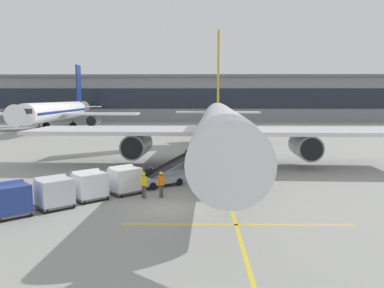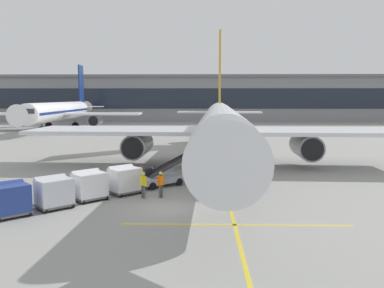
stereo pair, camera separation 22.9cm
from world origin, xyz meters
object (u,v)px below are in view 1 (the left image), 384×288
Objects in this scene: parked_airplane at (220,126)px; belt_loader at (163,175)px; ground_crew_by_carts at (161,183)px; baggage_cart_fourth at (10,199)px; baggage_cart_third at (54,192)px; safety_cone_engine_keepout at (143,170)px; safety_cone_wingtip at (140,169)px; baggage_cart_second at (90,185)px; ground_crew_by_loader at (144,183)px; distant_airplane at (58,112)px; baggage_cart_lead at (125,179)px.

parked_airplane is 10.74m from belt_loader.
baggage_cart_fourth is at bearing -151.22° from ground_crew_by_carts.
baggage_cart_third is at bearing -156.36° from ground_crew_by_carts.
belt_loader reaches higher than safety_cone_engine_keepout.
ground_crew_by_carts is 2.18× the size of safety_cone_engine_keepout.
baggage_cart_third is 11.60m from safety_cone_wingtip.
baggage_cart_third is at bearing -128.77° from baggage_cart_second.
safety_cone_engine_keepout is at bearing 64.87° from baggage_cart_fourth.
parked_airplane reaches higher than ground_crew_by_loader.
distant_airplane reaches higher than safety_cone_wingtip.
safety_cone_wingtip is 52.14m from distant_airplane.
safety_cone_engine_keepout is (0.31, 6.64, -0.61)m from baggage_cart_lead.
baggage_cart_third is 60.95m from distant_airplane.
safety_cone_engine_keepout is at bearing 75.05° from baggage_cart_second.
safety_cone_engine_keepout is (-1.16, 7.82, -0.61)m from ground_crew_by_loader.
distant_airplane is at bearing 113.77° from baggage_cart_lead.
ground_crew_by_loader is at bearing -79.87° from safety_cone_wingtip.
baggage_cart_lead is at bearing 45.18° from baggage_cart_fourth.
belt_loader is at bearing -62.99° from distant_airplane.
baggage_cart_fourth is (-12.41, -17.17, -2.80)m from parked_airplane.
baggage_cart_fourth is at bearing -72.75° from distant_airplane.
ground_crew_by_carts is at bearing 8.58° from ground_crew_by_loader.
ground_crew_by_loader is at bearing -103.51° from belt_loader.
baggage_cart_fourth is (-3.39, -3.62, 0.00)m from baggage_cart_second.
distant_airplane reaches higher than baggage_cart_fourth.
baggage_cart_fourth is at bearing -133.12° from baggage_cart_second.
parked_airplane reaches higher than belt_loader.
baggage_cart_second is 3.44m from ground_crew_by_loader.
baggage_cart_lead is at bearing 41.93° from baggage_cart_second.
baggage_cart_lead is 1.46× the size of ground_crew_by_loader.
baggage_cart_third reaches higher than safety_cone_wingtip.
safety_cone_engine_keepout is at bearing 98.41° from ground_crew_by_loader.
baggage_cart_lead reaches higher than ground_crew_by_carts.
baggage_cart_third and baggage_cart_fourth have the same top height.
safety_cone_engine_keepout is at bearing 106.54° from ground_crew_by_carts.
parked_airplane is 61.68× the size of safety_cone_wingtip.
belt_loader reaches higher than baggage_cart_second.
baggage_cart_third is 6.62m from ground_crew_by_carts.
baggage_cart_second is 2.48m from baggage_cart_third.
baggage_cart_fourth reaches higher than ground_crew_by_carts.
baggage_cart_lead is 3.19× the size of safety_cone_engine_keepout.
baggage_cart_lead reaches higher than ground_crew_by_loader.
ground_crew_by_loader is at bearing 31.59° from baggage_cart_fourth.
safety_cone_engine_keepout is (5.63, 11.99, -0.61)m from baggage_cart_fourth.
baggage_cart_third is at bearing -70.63° from distant_airplane.
baggage_cart_third is 5.54m from ground_crew_by_loader.
belt_loader is (-4.70, -9.17, -3.00)m from parked_airplane.
ground_crew_by_loader is 2.30× the size of safety_cone_wingtip.
distant_airplane is (-23.68, 53.77, 2.71)m from baggage_cart_lead.
baggage_cart_lead is at bearing 46.48° from baggage_cart_third.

